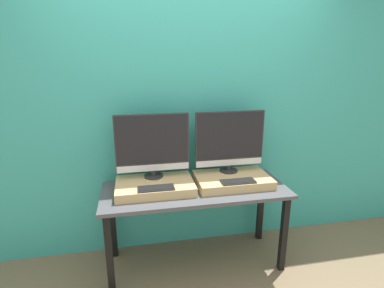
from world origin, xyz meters
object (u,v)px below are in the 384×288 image
(monitor_left, at_px, (153,144))
(keyboard_right, at_px, (238,181))
(keyboard_left, at_px, (156,188))
(monitor_right, at_px, (230,140))

(monitor_left, bearing_deg, keyboard_right, -20.61)
(keyboard_left, xyz_separation_m, keyboard_right, (0.67, 0.00, 0.00))
(monitor_left, height_order, keyboard_right, monitor_left)
(keyboard_right, bearing_deg, monitor_right, 90.00)
(keyboard_left, relative_size, keyboard_right, 1.00)
(monitor_left, relative_size, monitor_right, 1.00)
(monitor_right, xyz_separation_m, keyboard_right, (-0.00, -0.25, -0.28))
(keyboard_left, bearing_deg, keyboard_right, 0.00)
(monitor_right, height_order, keyboard_right, monitor_right)
(monitor_left, height_order, monitor_right, same)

